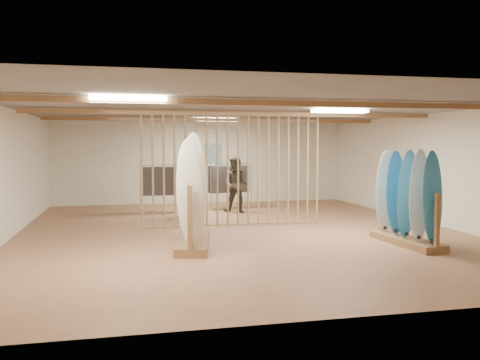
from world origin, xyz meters
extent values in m
plane|color=#A36E4F|center=(0.00, 0.00, 0.00)|extent=(12.00, 12.00, 0.00)
plane|color=gray|center=(0.00, 0.00, 2.80)|extent=(12.00, 12.00, 0.00)
plane|color=white|center=(0.00, 6.00, 1.40)|extent=(12.00, 0.00, 12.00)
plane|color=white|center=(0.00, -6.00, 1.40)|extent=(12.00, 0.00, 12.00)
plane|color=white|center=(-5.00, 0.00, 1.40)|extent=(0.00, 12.00, 12.00)
plane|color=white|center=(5.00, 0.00, 1.40)|extent=(0.00, 12.00, 12.00)
cube|color=olive|center=(0.00, 0.00, 2.72)|extent=(9.50, 6.12, 0.10)
cube|color=white|center=(0.00, 0.00, 2.74)|extent=(1.20, 0.35, 0.06)
cylinder|color=#A48150|center=(-2.20, 0.80, 1.40)|extent=(0.05, 0.05, 2.78)
cylinder|color=#A48150|center=(-1.94, 0.80, 1.40)|extent=(0.05, 0.05, 2.78)
cylinder|color=#A48150|center=(-1.68, 0.80, 1.40)|extent=(0.05, 0.05, 2.78)
cylinder|color=#A48150|center=(-1.42, 0.80, 1.40)|extent=(0.05, 0.05, 2.78)
cylinder|color=#A48150|center=(-1.16, 0.80, 1.40)|extent=(0.05, 0.05, 2.78)
cylinder|color=#A48150|center=(-0.91, 0.80, 1.40)|extent=(0.05, 0.05, 2.78)
cylinder|color=#A48150|center=(-0.65, 0.80, 1.40)|extent=(0.05, 0.05, 2.78)
cylinder|color=#A48150|center=(-0.39, 0.80, 1.40)|extent=(0.05, 0.05, 2.78)
cylinder|color=#A48150|center=(-0.13, 0.80, 1.40)|extent=(0.05, 0.05, 2.78)
cylinder|color=#A48150|center=(0.13, 0.80, 1.40)|extent=(0.05, 0.05, 2.78)
cylinder|color=#A48150|center=(0.39, 0.80, 1.40)|extent=(0.05, 0.05, 2.78)
cylinder|color=#A48150|center=(0.65, 0.80, 1.40)|extent=(0.05, 0.05, 2.78)
cylinder|color=#A48150|center=(0.91, 0.80, 1.40)|extent=(0.05, 0.05, 2.78)
cylinder|color=#A48150|center=(1.16, 0.80, 1.40)|extent=(0.05, 0.05, 2.78)
cylinder|color=#A48150|center=(1.42, 0.80, 1.40)|extent=(0.05, 0.05, 2.78)
cylinder|color=#A48150|center=(1.68, 0.80, 1.40)|extent=(0.05, 0.05, 2.78)
cylinder|color=#A48150|center=(1.94, 0.80, 1.40)|extent=(0.05, 0.05, 2.78)
cylinder|color=#A48150|center=(2.20, 0.80, 1.40)|extent=(0.05, 0.05, 2.78)
cube|color=teal|center=(0.00, 5.98, 1.60)|extent=(1.40, 0.03, 0.90)
cube|color=olive|center=(-1.27, -1.42, 0.08)|extent=(1.00, 2.34, 0.16)
cylinder|color=black|center=(-1.27, -1.42, 1.08)|extent=(0.42, 2.18, 0.01)
ellipsoid|color=silver|center=(-1.44, -2.34, 1.16)|extent=(0.52, 0.16, 2.00)
ellipsoid|color=white|center=(-1.35, -1.88, 1.16)|extent=(0.52, 0.16, 2.00)
ellipsoid|color=white|center=(-1.27, -1.42, 1.16)|extent=(0.52, 0.16, 2.00)
ellipsoid|color=white|center=(-1.18, -0.96, 1.16)|extent=(0.52, 0.16, 2.00)
ellipsoid|color=silver|center=(-1.10, -0.50, 1.16)|extent=(0.52, 0.16, 2.00)
cube|color=olive|center=(2.94, -2.22, 0.07)|extent=(0.65, 2.00, 0.14)
cylinder|color=black|center=(2.94, -2.22, 0.94)|extent=(0.14, 1.91, 0.01)
ellipsoid|color=#2D8CD1|center=(2.99, -3.00, 1.01)|extent=(0.45, 0.09, 1.73)
ellipsoid|color=white|center=(2.97, -2.61, 1.01)|extent=(0.45, 0.09, 1.73)
ellipsoid|color=#2D8CD1|center=(2.94, -2.22, 1.01)|extent=(0.45, 0.09, 1.73)
ellipsoid|color=#2D8CD1|center=(2.91, -1.83, 1.01)|extent=(0.45, 0.09, 1.73)
ellipsoid|color=white|center=(2.89, -1.44, 1.01)|extent=(0.45, 0.09, 1.73)
cylinder|color=silver|center=(-1.50, 3.61, 1.41)|extent=(1.36, 0.04, 0.03)
cube|color=#222227|center=(-1.50, 3.61, 0.95)|extent=(1.27, 0.35, 0.83)
cylinder|color=silver|center=(-1.50, 3.61, 0.73)|extent=(0.03, 0.03, 1.46)
cylinder|color=silver|center=(0.55, 4.02, 1.41)|extent=(1.33, 0.32, 0.03)
cube|color=#222227|center=(0.55, 4.02, 0.95)|extent=(1.31, 0.60, 0.83)
cylinder|color=silver|center=(0.55, 4.02, 0.73)|extent=(0.03, 0.03, 1.46)
imported|color=#2B2B34|center=(-0.80, 2.83, 0.99)|extent=(0.86, 0.84, 1.98)
imported|color=#39352C|center=(0.62, 3.25, 0.95)|extent=(1.15, 1.09, 1.89)
camera|label=1|loc=(-2.54, -11.36, 2.01)|focal=38.00mm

